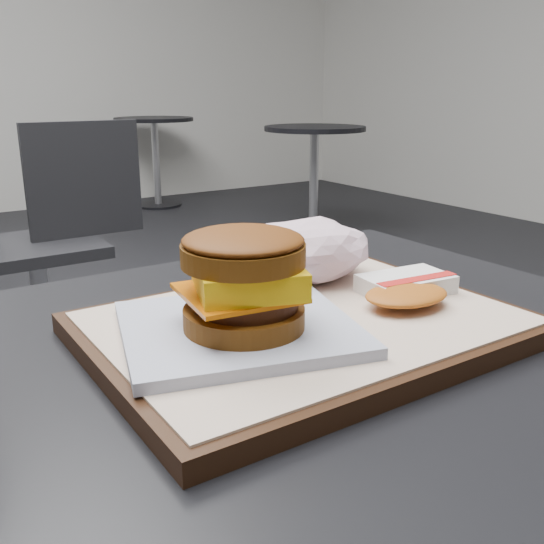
{
  "coord_description": "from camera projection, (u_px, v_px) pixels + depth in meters",
  "views": [
    {
      "loc": [
        -0.26,
        -0.41,
        0.99
      ],
      "look_at": [
        0.02,
        0.01,
        0.83
      ],
      "focal_mm": 40.0,
      "sensor_mm": 36.0,
      "label": 1
    }
  ],
  "objects": [
    {
      "name": "customer_table",
      "position": [
        262.0,
        528.0,
        0.58
      ],
      "size": [
        0.8,
        0.6,
        0.77
      ],
      "color": "#A5A5AA",
      "rests_on": "ground"
    },
    {
      "name": "serving_tray",
      "position": [
        306.0,
        327.0,
        0.55
      ],
      "size": [
        0.38,
        0.28,
        0.02
      ],
      "color": "black",
      "rests_on": "customer_table"
    },
    {
      "name": "breakfast_sandwich",
      "position": [
        243.0,
        292.0,
        0.49
      ],
      "size": [
        0.23,
        0.21,
        0.09
      ],
      "color": "silver",
      "rests_on": "serving_tray"
    },
    {
      "name": "hash_brown",
      "position": [
        406.0,
        289.0,
        0.59
      ],
      "size": [
        0.12,
        0.1,
        0.02
      ],
      "color": "white",
      "rests_on": "serving_tray"
    },
    {
      "name": "crumpled_wrapper",
      "position": [
        308.0,
        250.0,
        0.65
      ],
      "size": [
        0.14,
        0.11,
        0.06
      ],
      "primitive_type": null,
      "color": "white",
      "rests_on": "serving_tray"
    },
    {
      "name": "neighbor_chair",
      "position": [
        54.0,
        231.0,
        2.11
      ],
      "size": [
        0.6,
        0.42,
        0.88
      ],
      "color": "#B5B5BB",
      "rests_on": "ground"
    },
    {
      "name": "bg_table_near",
      "position": [
        314.0,
        155.0,
        3.98
      ],
      "size": [
        0.66,
        0.66,
        0.75
      ],
      "color": "black",
      "rests_on": "ground"
    },
    {
      "name": "bg_table_far",
      "position": [
        155.0,
        140.0,
        5.13
      ],
      "size": [
        0.66,
        0.66,
        0.75
      ],
      "color": "black",
      "rests_on": "ground"
    }
  ]
}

